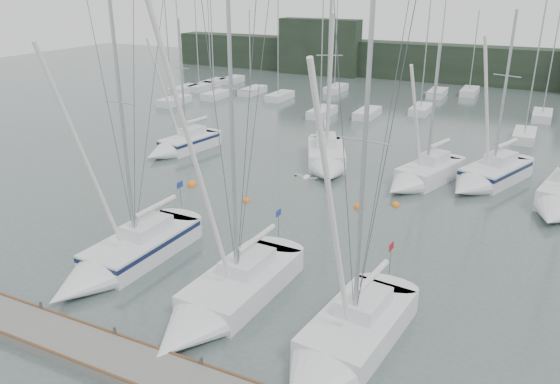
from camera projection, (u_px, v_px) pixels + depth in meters
The scene contains 17 objects.
ground at pixel (216, 303), 23.78m from camera, with size 160.00×160.00×0.00m, color #495855.
dock at pixel (140, 368), 19.53m from camera, with size 24.00×2.00×0.40m, color #63625E.
far_treeline at pixel (460, 64), 74.71m from camera, with size 90.00×4.00×5.00m, color black.
far_building_left at pixel (320, 47), 80.75m from camera, with size 12.00×3.00×8.00m, color black.
mast_forest at pixel (388, 102), 61.03m from camera, with size 57.61×25.27×14.43m.
sailboat_near_left at pixel (118, 260), 26.30m from camera, with size 3.00×9.43×13.51m.
sailboat_near_center at pixel (217, 304), 22.81m from camera, with size 3.26×9.42×15.77m.
sailboat_near_right at pixel (338, 350), 19.94m from camera, with size 3.62×8.58×13.81m.
sailboat_mid_a at pixel (179, 146), 44.43m from camera, with size 3.47×7.41×11.25m.
sailboat_mid_b at pixel (327, 161), 40.54m from camera, with size 5.76×8.55×13.65m.
sailboat_mid_c at pixel (419, 178), 37.29m from camera, with size 4.66×7.98×10.25m.
sailboat_mid_d at pixel (485, 178), 37.20m from camera, with size 5.38×8.55×12.37m.
buoy_a at pixel (246, 201), 34.84m from camera, with size 0.49×0.49×0.49m, color orange.
buoy_b at pixel (359, 208), 33.82m from camera, with size 0.65×0.65×0.65m, color orange.
buoy_c at pixel (192, 185), 37.58m from camera, with size 0.66×0.66×0.66m, color orange.
seagull at pixel (306, 177), 21.10m from camera, with size 0.97×0.45×0.19m.
buoy_d at pixel (396, 205), 34.18m from camera, with size 0.53×0.53×0.53m, color orange.
Camera 1 is at (11.55, -17.07, 13.13)m, focal length 35.00 mm.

